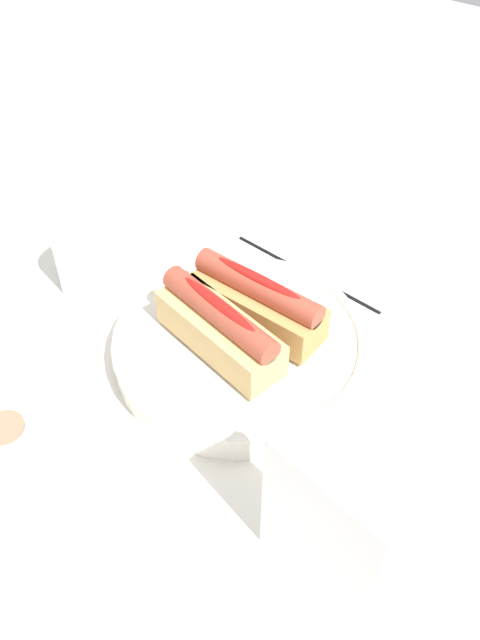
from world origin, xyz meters
name	(u,v)px	position (x,y,z in m)	size (l,w,h in m)	color
ground_plane	(228,363)	(0.00, 0.00, 0.00)	(2.40, 2.40, 0.00)	silver
serving_bowl	(240,345)	(-0.01, -0.01, 0.02)	(0.27, 0.27, 0.04)	silver
hotdog_front	(258,301)	(-0.01, -0.04, 0.07)	(0.15, 0.05, 0.06)	tan
hotdog_back	(222,328)	(0.00, 0.01, 0.07)	(0.16, 0.08, 0.06)	#DBB270
water_glass	(86,258)	(0.22, 0.00, 0.04)	(0.07, 0.07, 0.09)	white
paper_towel_roll	(24,476)	(0.02, 0.25, 0.07)	(0.11, 0.11, 0.13)	white
napkin_box	(333,525)	(-0.21, 0.14, 0.07)	(0.11, 0.04, 0.15)	white
chopstick_near	(306,272)	(0.01, -0.18, 0.00)	(0.01, 0.01, 0.22)	black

